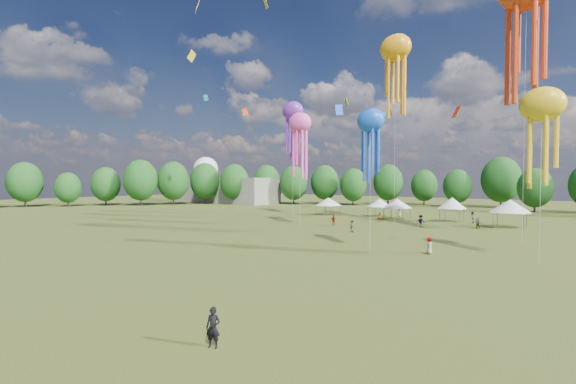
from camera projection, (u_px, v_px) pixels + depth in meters
The scene contains 10 objects.
ground at pixel (128, 299), 21.77m from camera, with size 300.00×300.00×0.00m, color #384416.
observer_main at pixel (213, 328), 15.44m from camera, with size 0.62×0.41×1.71m, color black.
spectator_near at pixel (352, 226), 50.40m from camera, with size 0.78×0.61×1.60m, color gray.
spectators_far at pixel (427, 221), 56.94m from camera, with size 20.16×35.32×1.88m.
festival_tents at pixel (411, 203), 66.07m from camera, with size 38.11×9.81×4.27m.
show_kites at pixel (399, 79), 52.34m from camera, with size 46.46×28.47×30.70m.
small_kites at pixel (401, 22), 54.43m from camera, with size 77.39×51.97×40.41m.
treeline at pixel (420, 183), 73.12m from camera, with size 201.57×95.24×13.43m.
hangar at pixel (223, 190), 122.70m from camera, with size 40.00×12.00×8.00m, color gray.
radome at pixel (206, 173), 137.12m from camera, with size 9.00×9.00×16.00m.
Camera 1 is at (20.76, -11.13, 6.97)m, focal length 23.07 mm.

